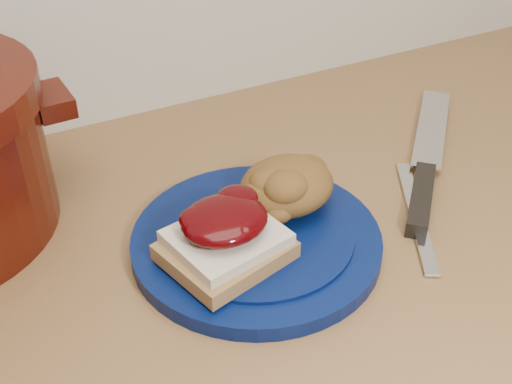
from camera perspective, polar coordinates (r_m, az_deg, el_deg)
name	(u,v)px	position (r m, az deg, el deg)	size (l,w,h in m)	color
plate	(256,241)	(0.62, 0.03, -4.39)	(0.24, 0.24, 0.02)	#041140
sandwich	(225,236)	(0.57, -2.76, -3.95)	(0.12, 0.11, 0.05)	olive
stuffing_mound	(287,186)	(0.63, 2.75, 0.57)	(0.10, 0.08, 0.05)	brown
chef_knife	(424,177)	(0.73, 14.73, 1.29)	(0.24, 0.24, 0.02)	black
butter_knife	(416,214)	(0.68, 14.04, -1.89)	(0.18, 0.01, 0.00)	silver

